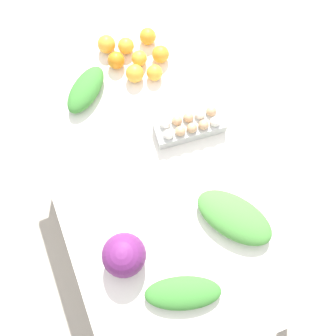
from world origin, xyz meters
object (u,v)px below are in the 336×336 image
greens_bunch_dandelion (183,293)px  orange_0 (135,73)px  orange_6 (116,60)px  orange_7 (155,73)px  greens_bunch_chard (86,90)px  orange_2 (139,58)px  orange_1 (161,54)px  egg_carton (190,126)px  orange_5 (148,36)px  greens_bunch_kale (234,217)px  cabbage_purple (124,255)px  orange_3 (126,46)px  orange_4 (107,44)px

greens_bunch_dandelion → orange_0: orange_0 is taller
orange_6 → orange_7: (0.12, 0.14, -0.00)m
greens_bunch_chard → orange_6: (-0.09, 0.17, 0.00)m
orange_2 → orange_1: bearing=79.5°
egg_carton → orange_5: bearing=-83.7°
greens_bunch_dandelion → greens_bunch_kale: 0.35m
orange_5 → orange_2: bearing=-39.3°
orange_6 → orange_0: bearing=29.9°
cabbage_purple → egg_carton: 0.60m
greens_bunch_chard → orange_2: greens_bunch_chard is taller
orange_0 → orange_6: size_ratio=1.05×
greens_bunch_dandelion → orange_1: bearing=163.4°
orange_3 → orange_7: 0.19m
egg_carton → orange_4: 0.55m
egg_carton → orange_1: (-0.38, 0.01, -0.00)m
egg_carton → orange_7: bearing=-75.8°
greens_bunch_dandelion → orange_5: 1.14m
greens_bunch_dandelion → orange_6: (-1.04, 0.10, 0.01)m
orange_3 → orange_6: (0.06, -0.07, 0.00)m
orange_4 → orange_3: bearing=64.6°
greens_bunch_kale → orange_3: greens_bunch_kale is taller
egg_carton → orange_0: (-0.33, -0.13, -0.00)m
orange_4 → orange_6: bearing=7.8°
orange_0 → greens_bunch_kale: bearing=10.8°
orange_0 → orange_2: bearing=146.0°
greens_bunch_dandelion → orange_7: size_ratio=4.03×
orange_2 → orange_6: size_ratio=0.91×
greens_bunch_dandelion → greens_bunch_kale: bearing=122.4°
cabbage_purple → greens_bunch_chard: size_ratio=0.67×
orange_2 → orange_6: bearing=-104.4°
greens_bunch_kale → orange_5: greens_bunch_kale is taller
orange_5 → cabbage_purple: bearing=-25.6°
greens_bunch_chard → orange_7: bearing=84.4°
egg_carton → greens_bunch_kale: bearing=97.1°
orange_3 → orange_4: orange_4 is taller
greens_bunch_dandelion → orange_7: (-0.92, 0.24, 0.00)m
orange_6 → orange_4: bearing=-172.2°
egg_carton → greens_bunch_chard: egg_carton is taller
orange_3 → orange_7: orange_3 is taller
egg_carton → orange_2: 0.40m
orange_0 → orange_6: (-0.10, -0.06, -0.00)m
cabbage_purple → orange_1: bearing=150.2°
cabbage_purple → orange_4: cabbage_purple is taller
greens_bunch_chard → orange_5: (-0.16, 0.35, 0.00)m
orange_0 → orange_1: (-0.05, 0.14, -0.00)m
orange_7 → orange_1: bearing=142.6°
orange_5 → greens_bunch_chard: bearing=-65.8°
egg_carton → orange_5: 0.49m
orange_2 → orange_5: bearing=140.7°
greens_bunch_kale → orange_3: (-0.91, -0.13, -0.00)m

